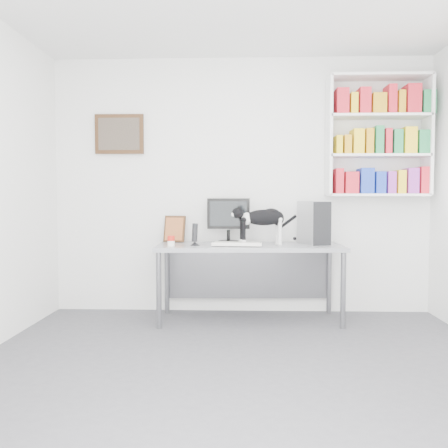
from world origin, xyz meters
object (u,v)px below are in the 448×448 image
(bookshelf, at_px, (378,136))
(pc_tower, at_px, (314,223))
(desk, at_px, (249,283))
(monitor, at_px, (228,220))
(keyboard, at_px, (237,244))
(cat, at_px, (262,227))
(speaker, at_px, (195,234))
(soup_can, at_px, (171,241))
(leaning_print, at_px, (175,228))

(bookshelf, relative_size, pc_tower, 2.88)
(desk, xyz_separation_m, pc_tower, (0.64, 0.08, 0.59))
(monitor, xyz_separation_m, keyboard, (0.09, -0.35, -0.22))
(monitor, distance_m, cat, 0.44)
(bookshelf, height_order, speaker, bookshelf)
(bookshelf, relative_size, keyboard, 2.62)
(monitor, height_order, soup_can, monitor)
(desk, xyz_separation_m, keyboard, (-0.12, -0.13, 0.40))
(monitor, bearing_deg, keyboard, -73.99)
(bookshelf, xyz_separation_m, desk, (-1.32, -0.26, -1.47))
(leaning_print, bearing_deg, cat, -4.60)
(desk, xyz_separation_m, cat, (0.12, -0.05, 0.56))
(soup_can, bearing_deg, cat, 8.69)
(bookshelf, height_order, leaning_print, bookshelf)
(desk, bearing_deg, cat, -25.22)
(bookshelf, xyz_separation_m, cat, (-1.19, -0.31, -0.91))
(pc_tower, bearing_deg, bookshelf, 1.32)
(speaker, bearing_deg, bookshelf, 28.76)
(leaning_print, bearing_deg, desk, -3.92)
(desk, height_order, pc_tower, pc_tower)
(bookshelf, distance_m, speaker, 2.12)
(leaning_print, bearing_deg, keyboard, -16.10)
(speaker, bearing_deg, monitor, 63.86)
(pc_tower, xyz_separation_m, cat, (-0.52, -0.14, -0.03))
(keyboard, distance_m, pc_tower, 0.82)
(desk, height_order, monitor, monitor)
(leaning_print, bearing_deg, monitor, 10.52)
(keyboard, relative_size, cat, 0.80)
(bookshelf, xyz_separation_m, speaker, (-1.85, -0.37, -0.98))
(desk, relative_size, speaker, 8.10)
(speaker, bearing_deg, soup_can, -143.81)
(bookshelf, bearing_deg, speaker, -168.58)
(desk, distance_m, pc_tower, 0.88)
(pc_tower, bearing_deg, speaker, 176.25)
(desk, relative_size, cat, 3.06)
(desk, height_order, leaning_print, leaning_print)
(speaker, bearing_deg, pc_tower, 26.89)
(bookshelf, bearing_deg, leaning_print, 179.91)
(soup_can, bearing_deg, desk, 14.06)
(keyboard, height_order, speaker, speaker)
(speaker, bearing_deg, leaning_print, 140.87)
(speaker, bearing_deg, desk, 29.34)
(bookshelf, bearing_deg, cat, -165.22)
(desk, bearing_deg, keyboard, -134.84)
(speaker, xyz_separation_m, leaning_print, (-0.25, 0.38, 0.03))
(cat, bearing_deg, speaker, 170.49)
(desk, height_order, speaker, speaker)
(pc_tower, bearing_deg, desk, 174.20)
(soup_can, bearing_deg, leaning_print, 93.71)
(leaning_print, bearing_deg, bookshelf, 14.64)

